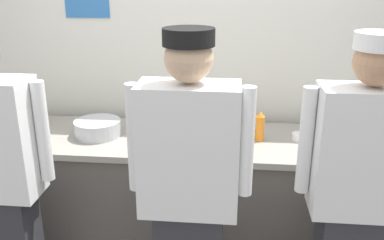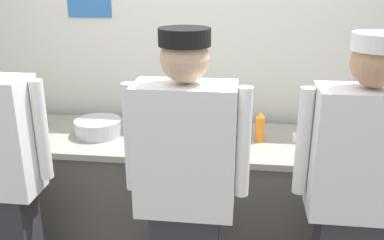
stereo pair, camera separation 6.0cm
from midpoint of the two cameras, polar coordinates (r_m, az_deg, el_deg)
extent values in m
cube|color=silver|center=(3.09, 0.69, 8.23)|extent=(4.62, 0.10, 2.66)
cube|color=#56514C|center=(2.97, -0.42, -10.87)|extent=(2.89, 0.64, 0.86)
cube|color=gray|center=(2.77, -0.45, -2.78)|extent=(2.95, 0.69, 0.04)
cylinder|color=white|center=(2.32, -18.94, -1.37)|extent=(0.07, 0.07, 0.54)
cube|color=white|center=(2.00, -0.06, -4.03)|extent=(0.47, 0.24, 0.64)
cylinder|color=white|center=(2.07, -7.39, -2.38)|extent=(0.07, 0.07, 0.55)
cylinder|color=white|center=(2.01, 7.79, -3.08)|extent=(0.07, 0.07, 0.55)
sphere|color=tan|center=(1.87, -0.06, 8.32)|extent=(0.22, 0.22, 0.22)
cylinder|color=black|center=(1.86, -0.06, 11.15)|extent=(0.23, 0.23, 0.08)
cube|color=white|center=(2.15, 22.75, -4.27)|extent=(0.47, 0.24, 0.64)
cylinder|color=white|center=(2.11, 15.57, -2.87)|extent=(0.07, 0.07, 0.54)
sphere|color=tan|center=(2.03, 24.34, 7.02)|extent=(0.22, 0.22, 0.22)
cylinder|color=white|center=(2.01, 24.70, 9.58)|extent=(0.23, 0.23, 0.08)
cylinder|color=white|center=(2.84, 5.76, -1.70)|extent=(0.21, 0.21, 0.01)
cylinder|color=white|center=(2.84, 5.77, -1.48)|extent=(0.21, 0.21, 0.01)
cylinder|color=white|center=(2.83, 5.78, -1.25)|extent=(0.21, 0.21, 0.01)
cylinder|color=white|center=(2.83, 5.79, -1.02)|extent=(0.21, 0.21, 0.01)
cylinder|color=white|center=(2.83, 5.79, -0.80)|extent=(0.21, 0.21, 0.01)
cylinder|color=white|center=(2.82, 5.80, -0.57)|extent=(0.21, 0.21, 0.01)
cylinder|color=white|center=(2.82, 5.81, -0.34)|extent=(0.21, 0.21, 0.01)
cylinder|color=white|center=(2.81, 5.82, -0.11)|extent=(0.21, 0.21, 0.01)
cylinder|color=white|center=(3.02, -22.63, -1.85)|extent=(0.20, 0.20, 0.01)
cylinder|color=white|center=(3.02, -22.66, -1.64)|extent=(0.20, 0.20, 0.01)
cylinder|color=white|center=(3.02, -22.69, -1.43)|extent=(0.20, 0.20, 0.01)
cylinder|color=white|center=(3.01, -22.72, -1.22)|extent=(0.20, 0.20, 0.01)
cylinder|color=white|center=(3.01, -22.75, -1.00)|extent=(0.20, 0.20, 0.01)
cylinder|color=white|center=(3.00, -22.78, -0.79)|extent=(0.20, 0.20, 0.01)
cylinder|color=#B7BABF|center=(2.86, -11.94, -0.96)|extent=(0.31, 0.31, 0.10)
cube|color=#B7BABF|center=(2.86, 21.80, -2.82)|extent=(0.50, 0.39, 0.02)
cylinder|color=orange|center=(2.72, 9.75, -1.23)|extent=(0.06, 0.06, 0.16)
cone|color=orange|center=(2.68, 9.87, 0.74)|extent=(0.05, 0.05, 0.04)
cylinder|color=orange|center=(3.15, -21.73, 0.50)|extent=(0.05, 0.05, 0.16)
cone|color=orange|center=(3.13, -21.94, 2.15)|extent=(0.05, 0.05, 0.04)
cylinder|color=#56A333|center=(3.09, -18.96, 0.37)|extent=(0.06, 0.06, 0.14)
cone|color=#56A333|center=(3.07, -19.14, 1.95)|extent=(0.05, 0.05, 0.04)
cylinder|color=white|center=(2.89, -20.12, -2.16)|extent=(0.11, 0.11, 0.04)
cylinder|color=orange|center=(2.89, -20.15, -1.88)|extent=(0.09, 0.09, 0.01)
cylinder|color=white|center=(2.79, 14.93, -2.35)|extent=(0.10, 0.10, 0.05)
cylinder|color=gold|center=(2.78, 14.96, -2.02)|extent=(0.08, 0.08, 0.01)
cylinder|color=white|center=(2.77, -1.48, -1.95)|extent=(0.09, 0.09, 0.04)
cylinder|color=#5B932D|center=(2.76, -1.48, -1.72)|extent=(0.07, 0.07, 0.01)
camera|label=1|loc=(0.03, -89.37, 0.22)|focal=39.55mm
camera|label=2|loc=(0.03, 90.63, -0.22)|focal=39.55mm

